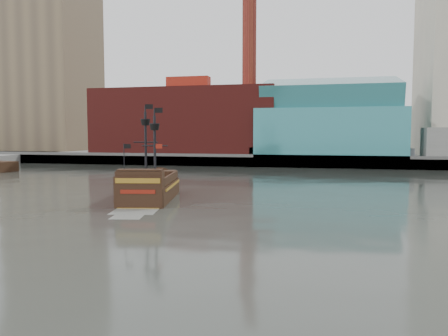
# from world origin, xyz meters

# --- Properties ---
(ground) EXTENTS (400.00, 400.00, 0.00)m
(ground) POSITION_xyz_m (0.00, 0.00, 0.00)
(ground) COLOR #2B2E28
(ground) RESTS_ON ground
(promenade_far) EXTENTS (220.00, 60.00, 2.00)m
(promenade_far) POSITION_xyz_m (0.00, 92.00, 1.00)
(promenade_far) COLOR slate
(promenade_far) RESTS_ON ground
(seawall) EXTENTS (220.00, 1.00, 2.60)m
(seawall) POSITION_xyz_m (0.00, 62.50, 1.30)
(seawall) COLOR #4C4C49
(seawall) RESTS_ON ground
(skyline) EXTENTS (149.00, 45.00, 62.00)m
(skyline) POSITION_xyz_m (5.21, 84.56, 24.55)
(skyline) COLOR brown
(skyline) RESTS_ON promenade_far
(pirate_ship) EXTENTS (6.91, 14.70, 10.59)m
(pirate_ship) POSITION_xyz_m (-8.03, 15.53, 0.96)
(pirate_ship) COLOR black
(pirate_ship) RESTS_ON ground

